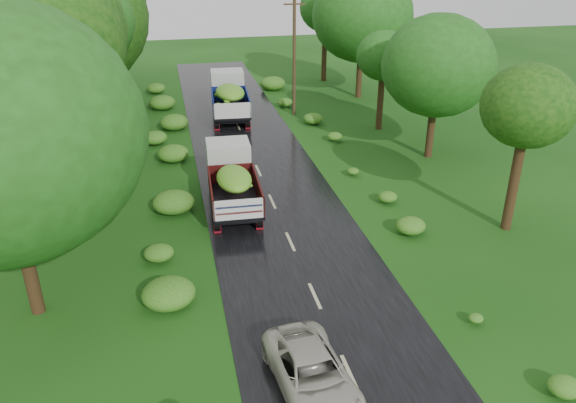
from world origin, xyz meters
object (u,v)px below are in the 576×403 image
object	(u,v)px
car	(312,374)
truck_near	(232,177)
truck_far	(229,95)
utility_pole	(294,56)

from	to	relation	value
car	truck_near	bearing A→B (deg)	87.23
truck_far	truck_near	bearing A→B (deg)	-92.57
truck_far	utility_pole	distance (m)	5.22
truck_near	utility_pole	bearing A→B (deg)	68.11
truck_near	truck_far	distance (m)	14.34
truck_far	car	xyz separation A→B (m)	(-0.99, -26.73, -0.99)
car	utility_pole	distance (m)	27.04
truck_near	truck_far	world-z (taller)	truck_far
truck_far	utility_pole	size ratio (longest dim) A/B	0.84
truck_far	utility_pole	world-z (taller)	utility_pole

